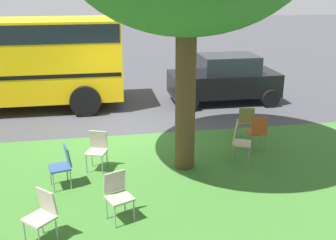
% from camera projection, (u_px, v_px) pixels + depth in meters
% --- Properties ---
extents(ground, '(80.00, 80.00, 0.00)m').
position_uv_depth(ground, '(125.00, 133.00, 11.16)').
color(ground, '#424247').
extents(grass_verge, '(48.00, 6.00, 0.01)m').
position_uv_depth(grass_verge, '(136.00, 187.00, 8.18)').
color(grass_verge, '#3D752D').
rests_on(grass_verge, ground).
extents(chair_0, '(0.42, 0.43, 0.88)m').
position_uv_depth(chair_0, '(257.00, 130.00, 9.87)').
color(chair_0, '#C64C1E').
rests_on(chair_0, ground).
extents(chair_1, '(0.49, 0.50, 0.88)m').
position_uv_depth(chair_1, '(246.00, 120.00, 10.59)').
color(chair_1, olive).
rests_on(chair_1, ground).
extents(chair_2, '(0.55, 0.55, 0.88)m').
position_uv_depth(chair_2, '(239.00, 140.00, 9.27)').
color(chair_2, beige).
rests_on(chair_2, ground).
extents(chair_3, '(0.51, 0.51, 0.88)m').
position_uv_depth(chair_3, '(63.00, 163.00, 8.05)').
color(chair_3, '#335184').
rests_on(chair_3, ground).
extents(chair_4, '(0.54, 0.55, 0.88)m').
position_uv_depth(chair_4, '(118.00, 192.00, 6.93)').
color(chair_4, '#ADA393').
rests_on(chair_4, ground).
extents(chair_5, '(0.53, 0.54, 0.88)m').
position_uv_depth(chair_5, '(97.00, 148.00, 8.82)').
color(chair_5, '#ADA393').
rests_on(chair_5, ground).
extents(chair_6, '(0.59, 0.59, 0.88)m').
position_uv_depth(chair_6, '(42.00, 212.00, 6.33)').
color(chair_6, '#ADA393').
rests_on(chair_6, ground).
extents(parked_car, '(3.70, 1.92, 1.65)m').
position_uv_depth(parked_car, '(225.00, 79.00, 13.79)').
color(parked_car, black).
rests_on(parked_car, ground).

